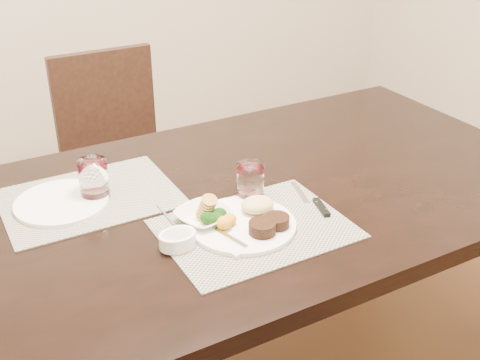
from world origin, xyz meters
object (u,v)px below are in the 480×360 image
chair_far (117,151)px  dinner_plate (248,221)px  far_plate (62,202)px  steak_knife (316,204)px  wine_glass_near (250,183)px  cracker_bowl (203,216)px

chair_far → dinner_plate: size_ratio=3.36×
dinner_plate → far_plate: dinner_plate is taller
steak_knife → dinner_plate: bearing=-164.4°
chair_far → wine_glass_near: (0.07, -0.98, 0.30)m
wine_glass_near → far_plate: bearing=154.9°
steak_knife → cracker_bowl: size_ratio=1.26×
chair_far → cracker_bowl: chair_far is taller
cracker_bowl → far_plate: (-0.29, 0.27, -0.01)m
dinner_plate → far_plate: (-0.38, 0.34, -0.01)m
steak_knife → cracker_bowl: (-0.30, 0.07, 0.01)m
dinner_plate → wine_glass_near: wine_glass_near is taller
cracker_bowl → wine_glass_near: 0.18m
dinner_plate → steak_knife: 0.21m
steak_knife → cracker_bowl: cracker_bowl is taller
chair_far → wine_glass_near: chair_far is taller
dinner_plate → cracker_bowl: (-0.09, 0.07, 0.00)m
chair_far → far_plate: 0.90m
wine_glass_near → cracker_bowl: bearing=-163.0°
chair_far → steak_knife: size_ratio=4.34×
far_plate → chair_far: bearing=63.0°
far_plate → cracker_bowl: bearing=-42.4°
chair_far → far_plate: size_ratio=3.63×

